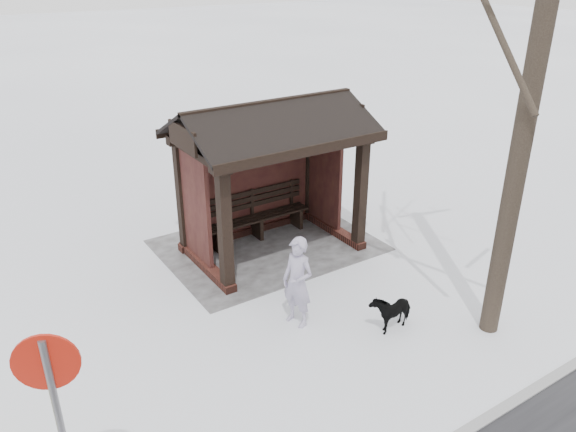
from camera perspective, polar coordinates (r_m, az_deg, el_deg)
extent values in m
plane|color=white|center=(11.54, -1.56, -3.39)|extent=(120.00, 120.00, 0.00)
cube|color=gray|center=(8.23, 20.18, -18.42)|extent=(120.00, 0.15, 0.06)
cube|color=gray|center=(11.69, -2.08, -2.97)|extent=(4.20, 3.20, 0.02)
cube|color=#391B14|center=(12.19, -3.79, -1.39)|extent=(3.30, 0.22, 0.16)
cube|color=#391B14|center=(12.26, 4.41, -1.25)|extent=(0.22, 2.10, 0.16)
cube|color=#391B14|center=(10.89, -8.32, -5.02)|extent=(0.22, 2.10, 0.16)
cube|color=black|center=(11.19, 7.37, 1.99)|extent=(0.20, 0.20, 2.30)
cube|color=black|center=(9.67, -6.40, -1.76)|extent=(0.20, 0.20, 2.30)
cube|color=black|center=(12.51, 2.07, 4.68)|extent=(0.20, 0.20, 2.30)
cube|color=black|center=(11.17, -10.64, 1.71)|extent=(0.20, 0.20, 2.30)
cube|color=black|center=(11.74, -3.94, 3.66)|extent=(2.80, 0.08, 2.14)
cube|color=black|center=(12.04, 3.68, 4.23)|extent=(0.08, 1.17, 2.14)
cube|color=black|center=(10.64, -9.42, 1.09)|extent=(0.08, 1.17, 2.14)
cube|color=black|center=(9.91, 1.04, 6.64)|extent=(3.40, 0.20, 0.18)
cube|color=black|center=(11.38, -4.11, 8.98)|extent=(3.40, 0.20, 0.18)
cylinder|color=black|center=(8.23, 23.99, 14.59)|extent=(0.29, 0.29, 8.55)
imported|color=#A59CB7|center=(8.94, 0.99, -6.74)|extent=(0.51, 0.64, 1.54)
imported|color=black|center=(9.25, 10.44, -9.33)|extent=(0.78, 0.42, 0.63)
cylinder|color=red|center=(5.71, -23.36, -13.49)|extent=(0.58, 0.26, 0.61)
cylinder|color=white|center=(5.73, -23.40, -13.38)|extent=(0.45, 0.20, 0.47)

